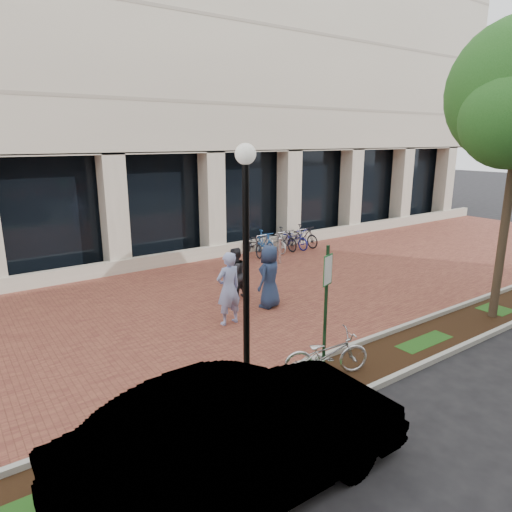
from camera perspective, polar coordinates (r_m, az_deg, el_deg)
ground at (r=14.02m, az=-2.37°, el=-5.10°), size 120.00×120.00×0.00m
brick_plaza at (r=14.01m, az=-2.37°, el=-5.08°), size 40.00×9.00×0.01m
planting_strip at (r=10.36m, az=14.06°, el=-12.90°), size 40.00×1.50×0.01m
curb_plaza_side at (r=10.78m, az=11.02°, el=-11.27°), size 40.00×0.12×0.12m
curb_street_side at (r=9.93m, az=17.44°, el=-14.06°), size 40.00×0.12×0.12m
near_office_building at (r=23.35m, az=-18.56°, el=27.06°), size 40.00×12.12×16.00m
parking_sign at (r=9.12m, az=8.82°, el=-4.85°), size 0.34×0.07×2.71m
lamppost at (r=8.07m, az=-1.25°, el=-0.53°), size 0.36×0.36×4.62m
locked_bicycle at (r=9.53m, az=8.78°, el=-12.00°), size 1.91×1.25×0.95m
pedestrian_left at (r=11.73m, az=-3.46°, el=-4.09°), size 0.73×0.50×1.93m
pedestrian_mid at (r=13.56m, az=-2.66°, el=-2.25°), size 0.91×0.79×1.59m
pedestrian_right at (r=12.91m, az=1.71°, el=-2.57°), size 1.05×0.90×1.82m
bollard at (r=17.51m, az=3.00°, el=0.70°), size 0.12×0.12×1.04m
bike_rack_cluster at (r=19.54m, az=2.93°, el=1.96°), size 3.49×1.77×0.99m
sedan_near_curb at (r=6.56m, az=-1.85°, el=-21.86°), size 4.92×1.74×1.62m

